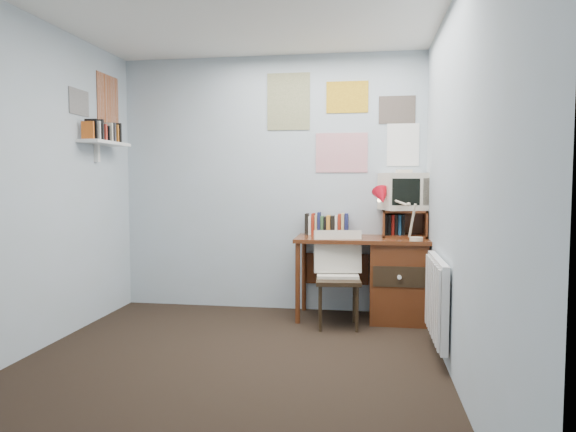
{
  "coord_description": "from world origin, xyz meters",
  "views": [
    {
      "loc": [
        0.94,
        -3.26,
        1.28
      ],
      "look_at": [
        0.29,
        0.97,
        0.99
      ],
      "focal_mm": 32.0,
      "sensor_mm": 36.0,
      "label": 1
    }
  ],
  "objects_px": {
    "desk_lamp": "(417,217)",
    "crt_tv": "(404,190)",
    "desk": "(391,276)",
    "desk_chair": "(338,281)",
    "tv_riser": "(404,223)",
    "radiator": "(437,299)",
    "wall_shelf": "(105,143)"
  },
  "relations": [
    {
      "from": "radiator",
      "to": "wall_shelf",
      "type": "height_order",
      "value": "wall_shelf"
    },
    {
      "from": "wall_shelf",
      "to": "desk_lamp",
      "type": "bearing_deg",
      "value": 3.76
    },
    {
      "from": "desk",
      "to": "tv_riser",
      "type": "distance_m",
      "value": 0.51
    },
    {
      "from": "desk",
      "to": "desk_chair",
      "type": "distance_m",
      "value": 0.56
    },
    {
      "from": "desk_lamp",
      "to": "crt_tv",
      "type": "height_order",
      "value": "crt_tv"
    },
    {
      "from": "tv_riser",
      "to": "wall_shelf",
      "type": "relative_size",
      "value": 0.65
    },
    {
      "from": "desk_chair",
      "to": "radiator",
      "type": "height_order",
      "value": "desk_chair"
    },
    {
      "from": "desk_chair",
      "to": "desk",
      "type": "bearing_deg",
      "value": 27.3
    },
    {
      "from": "crt_tv",
      "to": "radiator",
      "type": "height_order",
      "value": "crt_tv"
    },
    {
      "from": "desk_lamp",
      "to": "wall_shelf",
      "type": "relative_size",
      "value": 0.67
    },
    {
      "from": "desk",
      "to": "crt_tv",
      "type": "xyz_separation_m",
      "value": [
        0.11,
        0.13,
        0.79
      ]
    },
    {
      "from": "tv_riser",
      "to": "wall_shelf",
      "type": "xyz_separation_m",
      "value": [
        -2.69,
        -0.49,
        0.74
      ]
    },
    {
      "from": "desk_chair",
      "to": "wall_shelf",
      "type": "distance_m",
      "value": 2.43
    },
    {
      "from": "desk_chair",
      "to": "crt_tv",
      "type": "distance_m",
      "value": 1.07
    },
    {
      "from": "desk",
      "to": "wall_shelf",
      "type": "distance_m",
      "value": 2.87
    },
    {
      "from": "desk",
      "to": "radiator",
      "type": "relative_size",
      "value": 1.5
    },
    {
      "from": "radiator",
      "to": "crt_tv",
      "type": "bearing_deg",
      "value": 99.4
    },
    {
      "from": "desk",
      "to": "desk_lamp",
      "type": "xyz_separation_m",
      "value": [
        0.2,
        -0.2,
        0.56
      ]
    },
    {
      "from": "desk_chair",
      "to": "desk_lamp",
      "type": "xyz_separation_m",
      "value": [
        0.67,
        0.11,
        0.56
      ]
    },
    {
      "from": "desk",
      "to": "crt_tv",
      "type": "height_order",
      "value": "crt_tv"
    },
    {
      "from": "radiator",
      "to": "desk_chair",
      "type": "bearing_deg",
      "value": 140.43
    },
    {
      "from": "tv_riser",
      "to": "radiator",
      "type": "bearing_deg",
      "value": -80.72
    },
    {
      "from": "desk_lamp",
      "to": "tv_riser",
      "type": "distance_m",
      "value": 0.33
    },
    {
      "from": "desk",
      "to": "radiator",
      "type": "bearing_deg",
      "value": -72.76
    },
    {
      "from": "desk",
      "to": "desk_lamp",
      "type": "relative_size",
      "value": 2.87
    },
    {
      "from": "desk_chair",
      "to": "tv_riser",
      "type": "relative_size",
      "value": 2.04
    },
    {
      "from": "desk_chair",
      "to": "wall_shelf",
      "type": "xyz_separation_m",
      "value": [
        -2.1,
        -0.07,
        1.21
      ]
    },
    {
      "from": "tv_riser",
      "to": "radiator",
      "type": "xyz_separation_m",
      "value": [
        0.17,
        -1.04,
        -0.47
      ]
    },
    {
      "from": "tv_riser",
      "to": "crt_tv",
      "type": "bearing_deg",
      "value": 105.14
    },
    {
      "from": "crt_tv",
      "to": "desk_chair",
      "type": "bearing_deg",
      "value": -159.64
    },
    {
      "from": "desk",
      "to": "tv_riser",
      "type": "relative_size",
      "value": 3.0
    },
    {
      "from": "crt_tv",
      "to": "radiator",
      "type": "bearing_deg",
      "value": -97.07
    }
  ]
}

